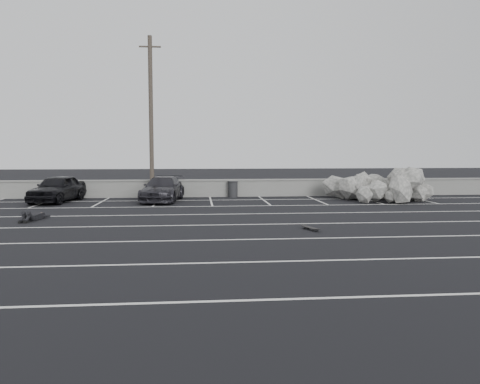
{
  "coord_description": "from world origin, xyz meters",
  "views": [
    {
      "loc": [
        0.25,
        -14.45,
        2.78
      ],
      "look_at": [
        2.1,
        5.77,
        1.0
      ],
      "focal_mm": 35.0,
      "sensor_mm": 36.0,
      "label": 1
    }
  ],
  "objects": [
    {
      "name": "seawall",
      "position": [
        0.0,
        14.0,
        0.55
      ],
      "size": [
        50.0,
        0.45,
        1.06
      ],
      "color": "gray",
      "rests_on": "ground"
    },
    {
      "name": "car_left",
      "position": [
        -7.38,
        11.83,
        0.74
      ],
      "size": [
        2.51,
        4.61,
        1.49
      ],
      "primitive_type": "imported",
      "rotation": [
        0.0,
        0.0,
        -0.18
      ],
      "color": "black",
      "rests_on": "ground"
    },
    {
      "name": "ground",
      "position": [
        0.0,
        0.0,
        0.0
      ],
      "size": [
        120.0,
        120.0,
        0.0
      ],
      "primitive_type": "plane",
      "color": "black",
      "rests_on": "ground"
    },
    {
      "name": "riprap_pile",
      "position": [
        10.43,
        11.18,
        0.57
      ],
      "size": [
        5.56,
        4.98,
        1.46
      ],
      "color": "#ABA7A0",
      "rests_on": "ground"
    },
    {
      "name": "car_right",
      "position": [
        -1.68,
        11.82,
        0.68
      ],
      "size": [
        2.51,
        4.9,
        1.36
      ],
      "primitive_type": "imported",
      "rotation": [
        0.0,
        0.0,
        -0.13
      ],
      "color": "#222227",
      "rests_on": "ground"
    },
    {
      "name": "stall_lines",
      "position": [
        -0.08,
        4.41,
        0.0
      ],
      "size": [
        36.0,
        20.05,
        0.01
      ],
      "color": "silver",
      "rests_on": "ground"
    },
    {
      "name": "skateboard",
      "position": [
        4.22,
        1.56,
        0.08
      ],
      "size": [
        0.48,
        0.82,
        0.1
      ],
      "rotation": [
        0.0,
        0.0,
        0.38
      ],
      "color": "black",
      "rests_on": "ground"
    },
    {
      "name": "utility_pole",
      "position": [
        -2.39,
        13.2,
        4.73
      ],
      "size": [
        1.25,
        0.25,
        9.35
      ],
      "color": "#4C4238",
      "rests_on": "ground"
    },
    {
      "name": "trash_bin",
      "position": [
        2.39,
        13.6,
        0.49
      ],
      "size": [
        0.74,
        0.74,
        0.97
      ],
      "rotation": [
        0.0,
        0.0,
        -0.18
      ],
      "color": "#292A2C",
      "rests_on": "ground"
    },
    {
      "name": "person",
      "position": [
        -6.33,
        5.15,
        0.22
      ],
      "size": [
        1.44,
        2.47,
        0.45
      ],
      "primitive_type": null,
      "rotation": [
        0.0,
        0.0,
        -0.13
      ],
      "color": "black",
      "rests_on": "ground"
    }
  ]
}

